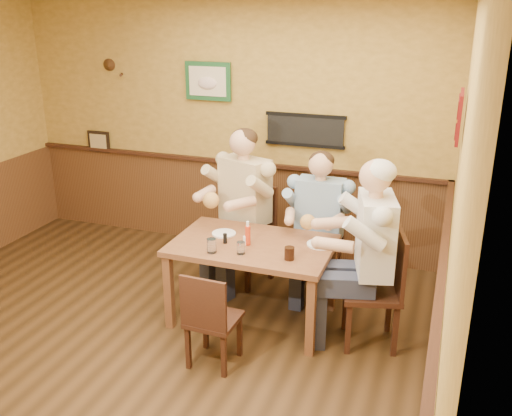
{
  "coord_description": "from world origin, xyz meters",
  "views": [
    {
      "loc": [
        2.44,
        -3.39,
        2.74
      ],
      "look_at": [
        0.92,
        0.88,
        1.1
      ],
      "focal_mm": 40.0,
      "sensor_mm": 36.0,
      "label": 1
    }
  ],
  "objects": [
    {
      "name": "plate_far_right",
      "position": [
        1.45,
        1.09,
        0.76
      ],
      "size": [
        0.24,
        0.24,
        0.02
      ],
      "primitive_type": "cylinder",
      "rotation": [
        0.0,
        0.0,
        0.0
      ],
      "color": "white",
      "rests_on": "dining_table"
    },
    {
      "name": "salt_shaker",
      "position": [
        0.82,
        0.88,
        0.79
      ],
      "size": [
        0.04,
        0.04,
        0.08
      ],
      "primitive_type": "cylinder",
      "rotation": [
        0.0,
        0.0,
        -0.26
      ],
      "color": "white",
      "rests_on": "dining_table"
    },
    {
      "name": "chair_back_left",
      "position": [
        0.54,
        1.64,
        0.51
      ],
      "size": [
        0.6,
        0.6,
        1.01
      ],
      "primitive_type": null,
      "rotation": [
        0.0,
        0.0,
        -0.35
      ],
      "color": "#3B1F13",
      "rests_on": "ground"
    },
    {
      "name": "diner_blue_polo",
      "position": [
        1.31,
        1.63,
        0.65
      ],
      "size": [
        0.61,
        0.61,
        1.3
      ],
      "primitive_type": null,
      "rotation": [
        0.0,
        0.0,
        -0.01
      ],
      "color": "#7D9BBB",
      "rests_on": "ground"
    },
    {
      "name": "chair_back_right",
      "position": [
        1.31,
        1.63,
        0.45
      ],
      "size": [
        0.42,
        0.42,
        0.91
      ],
      "primitive_type": null,
      "rotation": [
        0.0,
        0.0,
        -0.01
      ],
      "color": "#3B1F13",
      "rests_on": "ground"
    },
    {
      "name": "hot_sauce_bottle",
      "position": [
        0.85,
        0.89,
        0.85
      ],
      "size": [
        0.06,
        0.06,
        0.2
      ],
      "primitive_type": "cylinder",
      "rotation": [
        0.0,
        0.0,
        0.17
      ],
      "color": "red",
      "rests_on": "dining_table"
    },
    {
      "name": "chair_right_end",
      "position": [
        1.94,
        0.9,
        0.51
      ],
      "size": [
        0.57,
        0.57,
        1.01
      ],
      "primitive_type": null,
      "rotation": [
        0.0,
        0.0,
        -1.31
      ],
      "color": "#3B1F13",
      "rests_on": "ground"
    },
    {
      "name": "water_glass_left",
      "position": [
        0.62,
        0.63,
        0.81
      ],
      "size": [
        0.11,
        0.11,
        0.12
      ],
      "primitive_type": "cylinder",
      "rotation": [
        0.0,
        0.0,
        0.36
      ],
      "color": "white",
      "rests_on": "dining_table"
    },
    {
      "name": "water_glass_mid",
      "position": [
        0.86,
        0.69,
        0.8
      ],
      "size": [
        0.09,
        0.09,
        0.11
      ],
      "primitive_type": "cylinder",
      "rotation": [
        0.0,
        0.0,
        -0.42
      ],
      "color": "silver",
      "rests_on": "dining_table"
    },
    {
      "name": "cola_tumbler",
      "position": [
        1.27,
        0.71,
        0.8
      ],
      "size": [
        0.1,
        0.1,
        0.11
      ],
      "primitive_type": "cylinder",
      "rotation": [
        0.0,
        0.0,
        -0.26
      ],
      "color": "black",
      "rests_on": "dining_table"
    },
    {
      "name": "pepper_shaker",
      "position": [
        0.65,
        0.85,
        0.79
      ],
      "size": [
        0.04,
        0.04,
        0.09
      ],
      "primitive_type": "cylinder",
      "rotation": [
        0.0,
        0.0,
        0.25
      ],
      "color": "black",
      "rests_on": "dining_table"
    },
    {
      "name": "diner_tan_shirt",
      "position": [
        0.54,
        1.64,
        0.72
      ],
      "size": [
        0.85,
        0.85,
        1.44
      ],
      "primitive_type": null,
      "rotation": [
        0.0,
        0.0,
        -0.35
      ],
      "color": "beige",
      "rests_on": "ground"
    },
    {
      "name": "diner_white_elder",
      "position": [
        1.94,
        0.9,
        0.72
      ],
      "size": [
        0.81,
        0.81,
        1.45
      ],
      "primitive_type": null,
      "rotation": [
        0.0,
        0.0,
        -1.31
      ],
      "color": "silver",
      "rests_on": "ground"
    },
    {
      "name": "plate_far_left",
      "position": [
        0.56,
        1.04,
        0.76
      ],
      "size": [
        0.23,
        0.23,
        0.01
      ],
      "primitive_type": "cylinder",
      "rotation": [
        0.0,
        0.0,
        -0.05
      ],
      "color": "white",
      "rests_on": "dining_table"
    },
    {
      "name": "room",
      "position": [
        0.14,
        0.17,
        1.69
      ],
      "size": [
        5.02,
        5.03,
        2.81
      ],
      "color": "#301E0E",
      "rests_on": "ground"
    },
    {
      "name": "chair_near_side",
      "position": [
        0.82,
        0.19,
        0.41
      ],
      "size": [
        0.39,
        0.39,
        0.82
      ],
      "primitive_type": null,
      "rotation": [
        0.0,
        0.0,
        3.11
      ],
      "color": "#3B1F13",
      "rests_on": "ground"
    },
    {
      "name": "dining_table",
      "position": [
        0.87,
        0.93,
        0.66
      ],
      "size": [
        1.4,
        0.9,
        0.75
      ],
      "color": "brown",
      "rests_on": "ground"
    }
  ]
}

